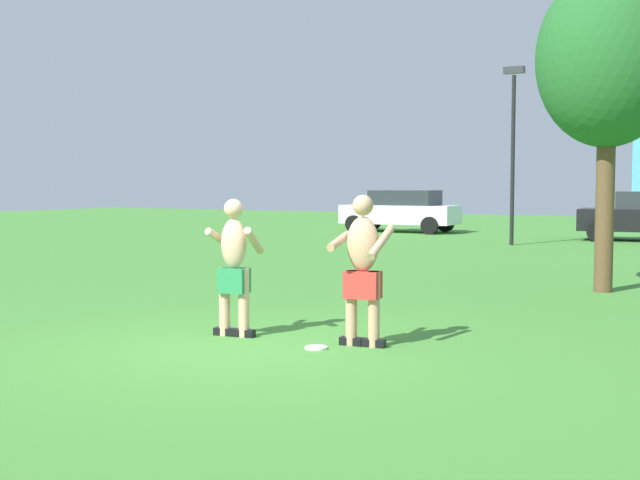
# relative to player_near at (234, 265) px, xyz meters

# --- Properties ---
(ground_plane) EXTENTS (80.00, 80.00, 0.00)m
(ground_plane) POSITION_rel_player_near_xyz_m (0.53, -0.61, -0.86)
(ground_plane) COLOR #428433
(player_near) EXTENTS (0.61, 0.60, 1.64)m
(player_near) POSITION_rel_player_near_xyz_m (0.00, 0.00, 0.00)
(player_near) COLOR black
(player_near) RESTS_ON ground_plane
(player_in_red) EXTENTS (0.62, 0.64, 1.70)m
(player_in_red) POSITION_rel_player_near_xyz_m (1.61, 0.20, 0.04)
(player_in_red) COLOR black
(player_in_red) RESTS_ON ground_plane
(frisbee) EXTENTS (0.25, 0.25, 0.03)m
(frisbee) POSITION_rel_player_near_xyz_m (1.23, -0.18, -0.84)
(frisbee) COLOR white
(frisbee) RESTS_ON ground_plane
(car_white_near_post) EXTENTS (4.38, 2.18, 1.58)m
(car_white_near_post) POSITION_rel_player_near_xyz_m (-6.98, 20.56, -0.03)
(car_white_near_post) COLOR white
(car_white_near_post) RESTS_ON ground_plane
(lamp_post) EXTENTS (0.60, 0.24, 5.25)m
(lamp_post) POSITION_rel_player_near_xyz_m (-1.42, 16.10, 2.40)
(lamp_post) COLOR black
(lamp_post) RESTS_ON ground_plane
(tree_left_field) EXTENTS (2.36, 2.36, 5.39)m
(tree_left_field) POSITION_rel_player_near_xyz_m (3.04, 6.38, 3.01)
(tree_left_field) COLOR brown
(tree_left_field) RESTS_ON ground_plane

